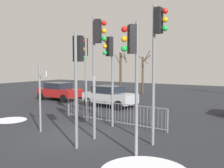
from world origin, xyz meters
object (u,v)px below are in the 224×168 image
at_px(traffic_light_foreground_left, 132,58).
at_px(direction_sign_post, 40,95).
at_px(car_red_mid, 59,91).
at_px(traffic_light_rear_left, 110,60).
at_px(traffic_light_mid_right, 97,51).
at_px(car_silver_trailing, 109,96).
at_px(bare_tree_centre, 143,73).
at_px(traffic_light_mid_left, 157,44).
at_px(traffic_light_rear_right, 78,64).
at_px(traffic_light_foreground_right, 85,59).
at_px(bare_tree_left, 121,70).

relative_size(traffic_light_foreground_left, direction_sign_post, 1.47).
xyz_separation_m(traffic_light_foreground_left, car_red_mid, (-11.40, 8.51, -2.40)).
distance_m(traffic_light_rear_left, direction_sign_post, 3.53).
bearing_deg(direction_sign_post, traffic_light_mid_right, 30.17).
relative_size(traffic_light_foreground_left, car_silver_trailing, 1.10).
distance_m(traffic_light_mid_right, bare_tree_centre, 16.41).
height_order(traffic_light_rear_left, traffic_light_mid_left, traffic_light_mid_left).
relative_size(traffic_light_mid_left, bare_tree_centre, 1.15).
distance_m(traffic_light_rear_right, direction_sign_post, 3.13).
distance_m(traffic_light_foreground_left, direction_sign_post, 5.03).
height_order(traffic_light_rear_left, car_red_mid, traffic_light_rear_left).
height_order(traffic_light_mid_left, car_silver_trailing, traffic_light_mid_left).
relative_size(traffic_light_foreground_left, traffic_light_rear_right, 1.06).
xyz_separation_m(traffic_light_mid_left, traffic_light_foreground_left, (-0.26, -1.41, -0.54)).
bearing_deg(direction_sign_post, traffic_light_foreground_right, 106.05).
relative_size(traffic_light_mid_left, bare_tree_left, 1.14).
xyz_separation_m(traffic_light_mid_right, bare_tree_left, (-9.50, 18.14, -1.16)).
xyz_separation_m(traffic_light_mid_right, bare_tree_centre, (-5.32, 15.46, -1.41)).
xyz_separation_m(traffic_light_rear_right, direction_sign_post, (-2.74, 0.72, -1.33)).
xyz_separation_m(traffic_light_foreground_right, bare_tree_left, (-6.99, 15.77, -0.89)).
xyz_separation_m(traffic_light_mid_left, direction_sign_post, (-5.04, -0.92, -2.05)).
height_order(traffic_light_rear_right, bare_tree_left, bare_tree_left).
xyz_separation_m(traffic_light_foreground_right, direction_sign_post, (-0.23, -2.84, -1.60)).
bearing_deg(traffic_light_foreground_right, car_red_mid, 78.61).
relative_size(car_red_mid, bare_tree_left, 0.87).
bearing_deg(car_silver_trailing, traffic_light_foreground_right, -68.48).
distance_m(traffic_light_mid_left, traffic_light_foreground_left, 1.54).
bearing_deg(direction_sign_post, traffic_light_rear_right, 5.99).
distance_m(traffic_light_mid_right, bare_tree_left, 20.51).
height_order(traffic_light_mid_right, traffic_light_rear_right, traffic_light_mid_right).
xyz_separation_m(traffic_light_foreground_right, traffic_light_mid_left, (4.81, -1.92, 0.45)).
bearing_deg(traffic_light_foreground_right, bare_tree_left, 49.54).
height_order(traffic_light_mid_right, direction_sign_post, traffic_light_mid_right).
bearing_deg(traffic_light_mid_right, car_silver_trailing, -170.16).
relative_size(traffic_light_rear_left, direction_sign_post, 1.48).
distance_m(traffic_light_rear_left, bare_tree_left, 18.46).
distance_m(car_red_mid, car_silver_trailing, 5.49).
relative_size(traffic_light_foreground_right, traffic_light_foreground_left, 1.03).
relative_size(traffic_light_foreground_left, car_red_mid, 1.11).
distance_m(traffic_light_mid_left, car_red_mid, 13.96).
height_order(traffic_light_rear_right, bare_tree_centre, bare_tree_centre).
bearing_deg(bare_tree_left, traffic_light_mid_right, -62.37).
bearing_deg(traffic_light_mid_left, bare_tree_left, -142.91).
distance_m(direction_sign_post, car_red_mid, 10.43).
height_order(traffic_light_foreground_right, traffic_light_mid_left, traffic_light_mid_left).
distance_m(traffic_light_rear_left, traffic_light_mid_right, 2.09).
xyz_separation_m(direction_sign_post, car_silver_trailing, (-1.17, 7.40, -0.89)).
distance_m(traffic_light_rear_left, bare_tree_centre, 14.32).
distance_m(traffic_light_rear_left, car_silver_trailing, 6.43).
bearing_deg(traffic_light_rear_left, traffic_light_foreground_left, 159.45).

